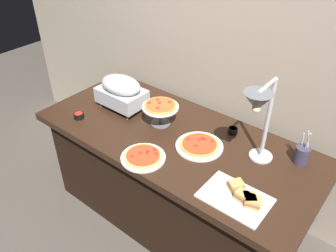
{
  "coord_description": "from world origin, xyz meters",
  "views": [
    {
      "loc": [
        1.1,
        -1.44,
        2.1
      ],
      "look_at": [
        -0.06,
        0.0,
        0.81
      ],
      "focal_mm": 36.89,
      "sensor_mm": 36.0,
      "label": 1
    }
  ],
  "objects_px": {
    "pizza_plate_front": "(199,145)",
    "sauce_cup_near": "(79,115)",
    "pizza_plate_raised_stand": "(160,108)",
    "sandwich_platter": "(240,197)",
    "pizza_plate_center": "(143,157)",
    "chafing_dish": "(121,91)",
    "heat_lamp": "(259,109)",
    "utensil_holder": "(302,155)",
    "sauce_cup_far": "(233,130)"
  },
  "relations": [
    {
      "from": "chafing_dish",
      "to": "sandwich_platter",
      "type": "distance_m",
      "value": 1.16
    },
    {
      "from": "heat_lamp",
      "to": "sandwich_platter",
      "type": "relative_size",
      "value": 1.51
    },
    {
      "from": "heat_lamp",
      "to": "sauce_cup_near",
      "type": "height_order",
      "value": "heat_lamp"
    },
    {
      "from": "sauce_cup_near",
      "to": "utensil_holder",
      "type": "relative_size",
      "value": 0.31
    },
    {
      "from": "sandwich_platter",
      "to": "chafing_dish",
      "type": "bearing_deg",
      "value": 166.67
    },
    {
      "from": "pizza_plate_front",
      "to": "pizza_plate_center",
      "type": "distance_m",
      "value": 0.36
    },
    {
      "from": "chafing_dish",
      "to": "pizza_plate_front",
      "type": "height_order",
      "value": "chafing_dish"
    },
    {
      "from": "chafing_dish",
      "to": "pizza_plate_raised_stand",
      "type": "height_order",
      "value": "chafing_dish"
    },
    {
      "from": "sauce_cup_far",
      "to": "utensil_holder",
      "type": "bearing_deg",
      "value": -1.21
    },
    {
      "from": "chafing_dish",
      "to": "pizza_plate_center",
      "type": "distance_m",
      "value": 0.62
    },
    {
      "from": "chafing_dish",
      "to": "pizza_plate_raised_stand",
      "type": "bearing_deg",
      "value": 1.88
    },
    {
      "from": "pizza_plate_center",
      "to": "sauce_cup_near",
      "type": "height_order",
      "value": "sauce_cup_near"
    },
    {
      "from": "sandwich_platter",
      "to": "sauce_cup_near",
      "type": "relative_size",
      "value": 5.03
    },
    {
      "from": "pizza_plate_center",
      "to": "sandwich_platter",
      "type": "relative_size",
      "value": 0.76
    },
    {
      "from": "pizza_plate_center",
      "to": "sauce_cup_far",
      "type": "bearing_deg",
      "value": 63.11
    },
    {
      "from": "sandwich_platter",
      "to": "sauce_cup_far",
      "type": "distance_m",
      "value": 0.59
    },
    {
      "from": "pizza_plate_front",
      "to": "heat_lamp",
      "type": "bearing_deg",
      "value": -0.8
    },
    {
      "from": "sandwich_platter",
      "to": "pizza_plate_center",
      "type": "bearing_deg",
      "value": -173.49
    },
    {
      "from": "pizza_plate_front",
      "to": "utensil_holder",
      "type": "distance_m",
      "value": 0.6
    },
    {
      "from": "heat_lamp",
      "to": "sauce_cup_far",
      "type": "xyz_separation_m",
      "value": [
        -0.25,
        0.26,
        -0.4
      ]
    },
    {
      "from": "sandwich_platter",
      "to": "sauce_cup_near",
      "type": "bearing_deg",
      "value": -178.75
    },
    {
      "from": "heat_lamp",
      "to": "pizza_plate_front",
      "type": "xyz_separation_m",
      "value": [
        -0.34,
        0.0,
        -0.4
      ]
    },
    {
      "from": "sandwich_platter",
      "to": "sauce_cup_near",
      "type": "height_order",
      "value": "sandwich_platter"
    },
    {
      "from": "sandwich_platter",
      "to": "utensil_holder",
      "type": "bearing_deg",
      "value": 75.02
    },
    {
      "from": "pizza_plate_front",
      "to": "sauce_cup_near",
      "type": "height_order",
      "value": "sauce_cup_near"
    },
    {
      "from": "heat_lamp",
      "to": "sauce_cup_near",
      "type": "bearing_deg",
      "value": -167.84
    },
    {
      "from": "heat_lamp",
      "to": "sandwich_platter",
      "type": "xyz_separation_m",
      "value": [
        0.07,
        -0.23,
        -0.4
      ]
    },
    {
      "from": "chafing_dish",
      "to": "sauce_cup_near",
      "type": "height_order",
      "value": "chafing_dish"
    },
    {
      "from": "chafing_dish",
      "to": "pizza_plate_front",
      "type": "bearing_deg",
      "value": -2.68
    },
    {
      "from": "heat_lamp",
      "to": "pizza_plate_front",
      "type": "relative_size",
      "value": 1.79
    },
    {
      "from": "pizza_plate_center",
      "to": "pizza_plate_raised_stand",
      "type": "xyz_separation_m",
      "value": [
        -0.15,
        0.35,
        0.11
      ]
    },
    {
      "from": "heat_lamp",
      "to": "sauce_cup_near",
      "type": "relative_size",
      "value": 7.6
    },
    {
      "from": "sauce_cup_near",
      "to": "pizza_plate_raised_stand",
      "type": "bearing_deg",
      "value": 31.85
    },
    {
      "from": "pizza_plate_front",
      "to": "pizza_plate_raised_stand",
      "type": "xyz_separation_m",
      "value": [
        -0.35,
        0.04,
        0.11
      ]
    },
    {
      "from": "sauce_cup_near",
      "to": "sauce_cup_far",
      "type": "relative_size",
      "value": 1.1
    },
    {
      "from": "utensil_holder",
      "to": "sauce_cup_far",
      "type": "bearing_deg",
      "value": 178.79
    },
    {
      "from": "utensil_holder",
      "to": "pizza_plate_center",
      "type": "bearing_deg",
      "value": -143.34
    },
    {
      "from": "heat_lamp",
      "to": "sauce_cup_far",
      "type": "height_order",
      "value": "heat_lamp"
    },
    {
      "from": "pizza_plate_front",
      "to": "sauce_cup_far",
      "type": "xyz_separation_m",
      "value": [
        0.09,
        0.26,
        0.01
      ]
    },
    {
      "from": "sauce_cup_far",
      "to": "sandwich_platter",
      "type": "bearing_deg",
      "value": -56.32
    },
    {
      "from": "chafing_dish",
      "to": "utensil_holder",
      "type": "distance_m",
      "value": 1.27
    },
    {
      "from": "heat_lamp",
      "to": "sandwich_platter",
      "type": "bearing_deg",
      "value": -72.09
    },
    {
      "from": "pizza_plate_raised_stand",
      "to": "utensil_holder",
      "type": "xyz_separation_m",
      "value": [
        0.9,
        0.21,
        -0.07
      ]
    },
    {
      "from": "heat_lamp",
      "to": "pizza_plate_raised_stand",
      "type": "bearing_deg",
      "value": 175.93
    },
    {
      "from": "pizza_plate_center",
      "to": "sauce_cup_near",
      "type": "relative_size",
      "value": 3.84
    },
    {
      "from": "pizza_plate_raised_stand",
      "to": "sandwich_platter",
      "type": "xyz_separation_m",
      "value": [
        0.77,
        -0.28,
        -0.11
      ]
    },
    {
      "from": "pizza_plate_raised_stand",
      "to": "sauce_cup_far",
      "type": "height_order",
      "value": "pizza_plate_raised_stand"
    },
    {
      "from": "pizza_plate_front",
      "to": "sauce_cup_near",
      "type": "bearing_deg",
      "value": -162.86
    },
    {
      "from": "sauce_cup_far",
      "to": "pizza_plate_raised_stand",
      "type": "bearing_deg",
      "value": -153.96
    },
    {
      "from": "pizza_plate_front",
      "to": "chafing_dish",
      "type": "bearing_deg",
      "value": 177.32
    }
  ]
}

